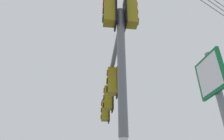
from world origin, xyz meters
name	(u,v)px	position (x,y,z in m)	size (l,w,h in m)	color
signal_mast_assembly	(114,80)	(0.92, -1.29, 4.61)	(4.91, 4.86, 6.38)	slate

